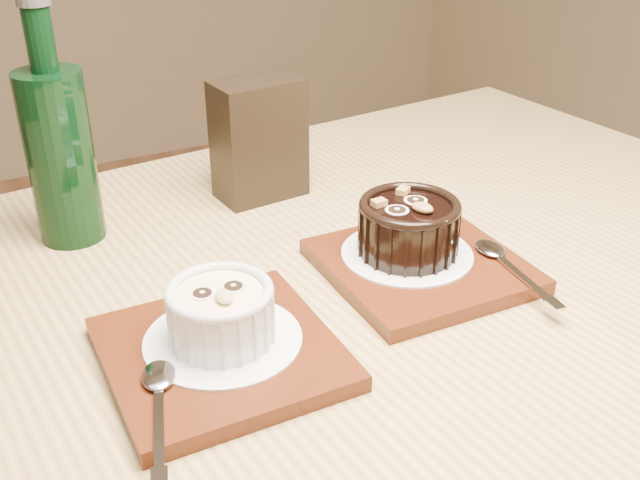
# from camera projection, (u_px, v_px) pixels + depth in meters

# --- Properties ---
(table) EXTENTS (1.27, 0.91, 0.75)m
(table) POSITION_uv_depth(u_px,v_px,m) (326.00, 371.00, 0.74)
(table) COLOR #9D7B44
(table) RESTS_ON ground
(tray_left) EXTENTS (0.18, 0.18, 0.01)m
(tray_left) POSITION_uv_depth(u_px,v_px,m) (221.00, 353.00, 0.61)
(tray_left) COLOR #4C1E0C
(tray_left) RESTS_ON table
(doily_left) EXTENTS (0.13, 0.13, 0.00)m
(doily_left) POSITION_uv_depth(u_px,v_px,m) (223.00, 339.00, 0.61)
(doily_left) COLOR white
(doily_left) RESTS_ON tray_left
(ramekin_white) EXTENTS (0.09, 0.09, 0.05)m
(ramekin_white) POSITION_uv_depth(u_px,v_px,m) (221.00, 311.00, 0.60)
(ramekin_white) COLOR silver
(ramekin_white) RESTS_ON doily_left
(spoon_left) EXTENTS (0.06, 0.14, 0.01)m
(spoon_left) POSITION_uv_depth(u_px,v_px,m) (159.00, 405.00, 0.54)
(spoon_left) COLOR #B5B7BE
(spoon_left) RESTS_ON tray_left
(tray_right) EXTENTS (0.18, 0.18, 0.01)m
(tray_right) POSITION_uv_depth(u_px,v_px,m) (421.00, 266.00, 0.73)
(tray_right) COLOR #4C1E0C
(tray_right) RESTS_ON table
(doily_right) EXTENTS (0.13, 0.13, 0.00)m
(doily_right) POSITION_uv_depth(u_px,v_px,m) (407.00, 253.00, 0.74)
(doily_right) COLOR white
(doily_right) RESTS_ON tray_right
(ramekin_dark) EXTENTS (0.10, 0.10, 0.06)m
(ramekin_dark) POSITION_uv_depth(u_px,v_px,m) (409.00, 225.00, 0.72)
(ramekin_dark) COLOR black
(ramekin_dark) RESTS_ON doily_right
(spoon_right) EXTENTS (0.04, 0.14, 0.01)m
(spoon_right) POSITION_uv_depth(u_px,v_px,m) (510.00, 265.00, 0.71)
(spoon_right) COLOR #B5B7BE
(spoon_right) RESTS_ON tray_right
(condiment_stand) EXTENTS (0.11, 0.07, 0.14)m
(condiment_stand) POSITION_uv_depth(u_px,v_px,m) (259.00, 140.00, 0.86)
(condiment_stand) COLOR black
(condiment_stand) RESTS_ON table
(green_bottle) EXTENTS (0.07, 0.07, 0.25)m
(green_bottle) POSITION_uv_depth(u_px,v_px,m) (60.00, 151.00, 0.76)
(green_bottle) COLOR black
(green_bottle) RESTS_ON table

